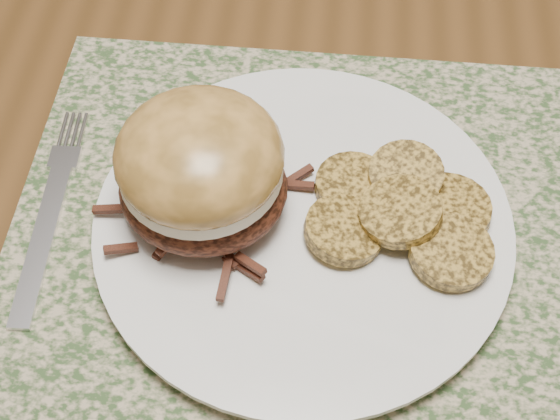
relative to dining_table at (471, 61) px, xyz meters
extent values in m
plane|color=brown|center=(0.00, 0.00, -0.67)|extent=(3.50, 3.50, 0.00)
cube|color=brown|center=(0.00, 0.00, 0.06)|extent=(1.50, 0.90, 0.04)
cube|color=#354E28|center=(-0.11, -0.26, 0.08)|extent=(0.45, 0.33, 0.00)
cylinder|color=white|center=(-0.14, -0.26, 0.09)|extent=(0.26, 0.26, 0.02)
ellipsoid|color=black|center=(-0.21, -0.26, 0.12)|extent=(0.12, 0.11, 0.04)
cylinder|color=beige|center=(-0.21, -0.26, 0.14)|extent=(0.11, 0.11, 0.01)
ellipsoid|color=#B5813B|center=(-0.21, -0.26, 0.15)|extent=(0.11, 0.11, 0.06)
cylinder|color=#B48935|center=(-0.11, -0.24, 0.10)|extent=(0.07, 0.07, 0.01)
cylinder|color=#B48935|center=(-0.08, -0.23, 0.11)|extent=(0.07, 0.07, 0.02)
cylinder|color=#B48935|center=(-0.05, -0.25, 0.10)|extent=(0.06, 0.06, 0.02)
cylinder|color=#B48935|center=(-0.11, -0.27, 0.11)|extent=(0.06, 0.06, 0.02)
cylinder|color=#B48935|center=(-0.08, -0.26, 0.12)|extent=(0.08, 0.08, 0.02)
cylinder|color=#B48935|center=(-0.05, -0.28, 0.11)|extent=(0.06, 0.06, 0.01)
cube|color=silver|center=(-0.31, -0.29, 0.09)|extent=(0.02, 0.13, 0.00)
cube|color=silver|center=(-0.32, -0.22, 0.09)|extent=(0.02, 0.02, 0.00)
camera|label=1|loc=(-0.13, -0.55, 0.52)|focal=50.00mm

